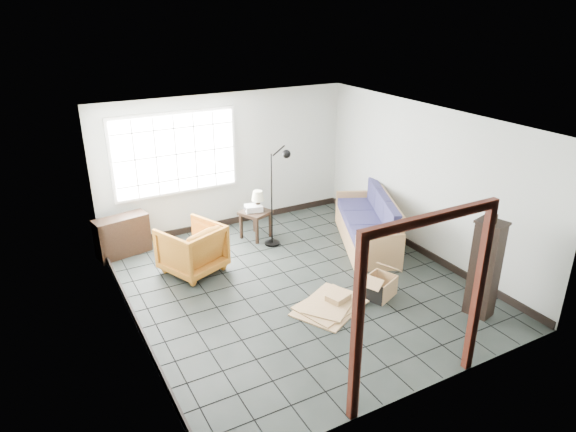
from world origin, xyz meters
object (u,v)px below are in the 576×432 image
futon_sofa (370,226)px  armchair (192,246)px  tall_shelf (485,268)px  side_table (256,216)px

futon_sofa → armchair: 3.25m
armchair → tall_shelf: bearing=111.9°
armchair → side_table: armchair is taller
side_table → armchair: bearing=-155.0°
armchair → futon_sofa: bearing=147.2°
futon_sofa → side_table: 2.13m
futon_sofa → armchair: bearing=-164.8°
futon_sofa → tall_shelf: 2.64m
futon_sofa → armchair: futon_sofa is taller
armchair → side_table: bearing=-178.0°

